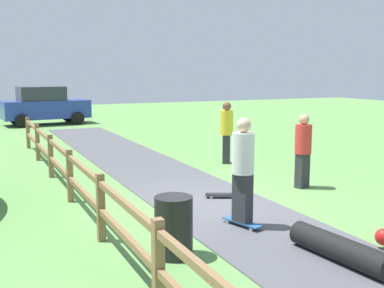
{
  "coord_description": "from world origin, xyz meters",
  "views": [
    {
      "loc": [
        -4.39,
        -8.62,
        2.7
      ],
      "look_at": [
        0.28,
        1.51,
        1.0
      ],
      "focal_mm": 45.11,
      "sensor_mm": 36.0,
      "label": 1
    }
  ],
  "objects_px": {
    "trash_bin": "(174,227)",
    "parked_car_blue": "(45,106)",
    "bystander_yellow": "(227,129)",
    "bystander_red": "(303,147)",
    "skateboard_loose": "(224,195)",
    "skater_fallen": "(343,248)",
    "skater_riding": "(243,166)"
  },
  "relations": [
    {
      "from": "trash_bin",
      "to": "parked_car_blue",
      "type": "height_order",
      "value": "parked_car_blue"
    },
    {
      "from": "bystander_yellow",
      "to": "parked_car_blue",
      "type": "xyz_separation_m",
      "value": [
        -3.34,
        12.93,
        -0.04
      ]
    },
    {
      "from": "bystander_red",
      "to": "parked_car_blue",
      "type": "xyz_separation_m",
      "value": [
        -3.5,
        16.3,
        0.01
      ]
    },
    {
      "from": "skateboard_loose",
      "to": "parked_car_blue",
      "type": "relative_size",
      "value": 0.19
    },
    {
      "from": "bystander_yellow",
      "to": "parked_car_blue",
      "type": "relative_size",
      "value": 0.42
    },
    {
      "from": "skateboard_loose",
      "to": "bystander_red",
      "type": "xyz_separation_m",
      "value": [
        2.12,
        0.12,
        0.86
      ]
    },
    {
      "from": "skater_fallen",
      "to": "skateboard_loose",
      "type": "distance_m",
      "value": 3.71
    },
    {
      "from": "skater_fallen",
      "to": "bystander_yellow",
      "type": "height_order",
      "value": "bystander_yellow"
    },
    {
      "from": "bystander_red",
      "to": "skater_fallen",
      "type": "bearing_deg",
      "value": -120.1
    },
    {
      "from": "skater_riding",
      "to": "skater_fallen",
      "type": "bearing_deg",
      "value": -74.57
    },
    {
      "from": "parked_car_blue",
      "to": "bystander_red",
      "type": "bearing_deg",
      "value": -77.89
    },
    {
      "from": "trash_bin",
      "to": "bystander_red",
      "type": "relative_size",
      "value": 0.52
    },
    {
      "from": "skater_fallen",
      "to": "trash_bin",
      "type": "bearing_deg",
      "value": 150.86
    },
    {
      "from": "trash_bin",
      "to": "bystander_red",
      "type": "height_order",
      "value": "bystander_red"
    },
    {
      "from": "skater_riding",
      "to": "parked_car_blue",
      "type": "height_order",
      "value": "parked_car_blue"
    },
    {
      "from": "skater_riding",
      "to": "bystander_yellow",
      "type": "height_order",
      "value": "skater_riding"
    },
    {
      "from": "skater_riding",
      "to": "skater_fallen",
      "type": "relative_size",
      "value": 1.12
    },
    {
      "from": "skateboard_loose",
      "to": "bystander_yellow",
      "type": "xyz_separation_m",
      "value": [
        1.96,
        3.48,
        0.91
      ]
    },
    {
      "from": "skater_riding",
      "to": "skateboard_loose",
      "type": "distance_m",
      "value": 2.15
    },
    {
      "from": "trash_bin",
      "to": "skater_fallen",
      "type": "height_order",
      "value": "trash_bin"
    },
    {
      "from": "skater_riding",
      "to": "skateboard_loose",
      "type": "height_order",
      "value": "skater_riding"
    },
    {
      "from": "trash_bin",
      "to": "bystander_red",
      "type": "distance_m",
      "value": 5.1
    },
    {
      "from": "skater_fallen",
      "to": "parked_car_blue",
      "type": "relative_size",
      "value": 0.39
    },
    {
      "from": "bystander_red",
      "to": "bystander_yellow",
      "type": "relative_size",
      "value": 0.95
    },
    {
      "from": "trash_bin",
      "to": "parked_car_blue",
      "type": "xyz_separation_m",
      "value": [
        0.84,
        18.94,
        0.51
      ]
    },
    {
      "from": "skater_fallen",
      "to": "parked_car_blue",
      "type": "xyz_separation_m",
      "value": [
        -1.28,
        20.13,
        0.76
      ]
    },
    {
      "from": "skater_riding",
      "to": "parked_car_blue",
      "type": "relative_size",
      "value": 0.44
    },
    {
      "from": "skater_riding",
      "to": "bystander_red",
      "type": "xyz_separation_m",
      "value": [
        2.75,
        1.91,
        -0.14
      ]
    },
    {
      "from": "bystander_red",
      "to": "skater_riding",
      "type": "bearing_deg",
      "value": -145.12
    },
    {
      "from": "bystander_red",
      "to": "bystander_yellow",
      "type": "xyz_separation_m",
      "value": [
        -0.16,
        3.37,
        0.06
      ]
    },
    {
      "from": "skater_fallen",
      "to": "parked_car_blue",
      "type": "distance_m",
      "value": 20.18
    },
    {
      "from": "trash_bin",
      "to": "skater_riding",
      "type": "bearing_deg",
      "value": 24.64
    }
  ]
}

